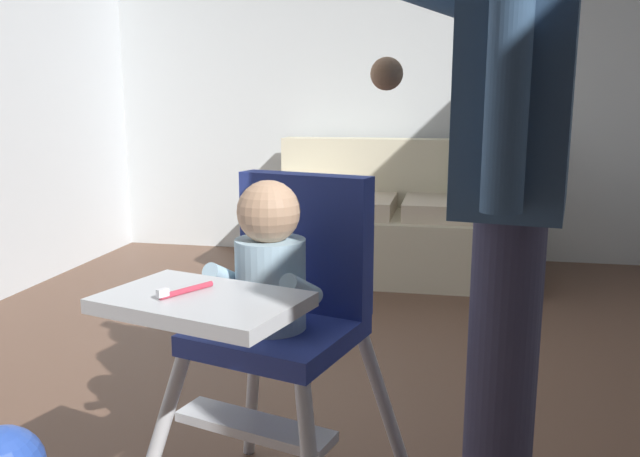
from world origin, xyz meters
TOP-DOWN VIEW (x-y plane):
  - ground at (0.00, 0.00)m, footprint 5.70×6.70m
  - wall_far at (0.00, 2.58)m, footprint 4.90×0.06m
  - couch at (0.12, 2.06)m, footprint 1.69×0.86m
  - high_chair at (0.01, -0.61)m, footprint 0.74×0.83m
  - adult_standing at (0.54, -0.72)m, footprint 0.51×0.56m

SIDE VIEW (x-z plane):
  - ground at x=0.00m, z-range -0.10..0.00m
  - couch at x=0.12m, z-range -0.10..0.76m
  - high_chair at x=0.01m, z-range 0.18..1.11m
  - adult_standing at x=0.54m, z-range 0.11..1.77m
  - wall_far at x=0.00m, z-range 0.00..2.71m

